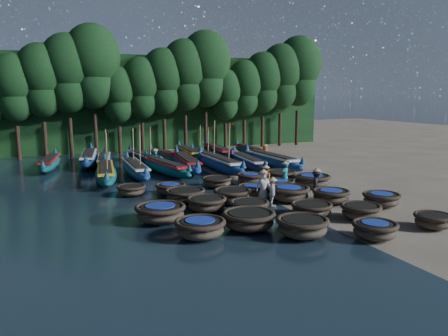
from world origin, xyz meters
name	(u,v)px	position (x,y,z in m)	size (l,w,h in m)	color
ground	(250,191)	(0.00, 0.00, 0.00)	(120.00, 120.00, 0.00)	gray
foliage_wall	(154,103)	(0.00, 23.50, 5.00)	(40.00, 3.00, 10.00)	black
coracle_2	(302,226)	(-1.94, -8.83, 0.49)	(2.66, 2.66, 0.85)	brown
coracle_3	(375,229)	(0.70, -10.28, 0.44)	(2.08, 2.08, 0.75)	brown
coracle_4	(433,220)	(4.19, -10.16, 0.40)	(1.92, 1.92, 0.69)	brown
coracle_5	(200,228)	(-6.00, -7.21, 0.47)	(2.39, 2.39, 0.81)	brown
coracle_6	(249,219)	(-3.58, -7.00, 0.48)	(2.73, 2.73, 0.85)	brown
coracle_7	(312,209)	(0.26, -6.30, 0.39)	(2.29, 2.29, 0.69)	brown
coracle_8	(361,211)	(2.17, -7.71, 0.43)	(2.11, 2.11, 0.75)	brown
coracle_9	(381,199)	(4.85, -6.20, 0.43)	(2.04, 2.04, 0.75)	brown
coracle_10	(160,212)	(-6.93, -4.27, 0.48)	(2.69, 2.69, 0.84)	brown
coracle_11	(207,203)	(-4.25, -3.42, 0.45)	(2.08, 2.08, 0.78)	brown
coracle_12	(250,207)	(-2.49, -4.88, 0.43)	(2.25, 2.25, 0.75)	brown
coracle_13	(289,193)	(0.88, -3.16, 0.49)	(2.82, 2.82, 0.84)	brown
coracle_14	(331,196)	(2.78, -4.53, 0.45)	(2.11, 2.11, 0.77)	brown
coracle_15	(185,195)	(-4.66, -1.18, 0.44)	(2.34, 2.34, 0.78)	brown
coracle_16	(232,195)	(-2.34, -2.45, 0.48)	(2.52, 2.52, 0.84)	brown
coracle_17	(253,190)	(-0.54, -1.44, 0.41)	(1.88, 1.88, 0.71)	brown
coracle_18	(277,185)	(1.50, -0.77, 0.43)	(2.53, 2.53, 0.74)	brown
coracle_19	(312,180)	(4.17, -0.65, 0.49)	(2.45, 2.45, 0.84)	brown
coracle_20	(131,190)	(-7.11, 1.71, 0.37)	(2.01, 2.01, 0.64)	brown
coracle_21	(171,189)	(-4.89, 0.96, 0.40)	(2.11, 2.11, 0.69)	brown
coracle_22	(217,182)	(-1.49, 1.86, 0.39)	(2.08, 2.08, 0.68)	brown
coracle_23	(250,178)	(1.05, 2.03, 0.41)	(2.27, 2.27, 0.70)	brown
coracle_24	(280,176)	(3.06, 1.46, 0.48)	(2.33, 2.33, 0.84)	brown
long_boat_2	(106,173)	(-7.81, 7.01, 0.56)	(2.51, 8.26, 3.54)	#0F4A59
long_boat_3	(135,169)	(-5.54, 7.90, 0.55)	(1.69, 8.23, 3.50)	navy
long_boat_4	(166,167)	(-3.28, 7.70, 0.55)	(2.62, 8.06, 1.43)	#0F4A59
long_boat_5	(186,163)	(-1.28, 8.87, 0.59)	(2.57, 8.80, 1.56)	navy
long_boat_6	(219,163)	(1.00, 7.40, 0.62)	(1.66, 9.21, 3.91)	navy
long_boat_7	(248,162)	(3.56, 7.53, 0.54)	(2.35, 8.05, 1.43)	#0F1A37
long_boat_8	(272,160)	(5.56, 7.13, 0.62)	(1.83, 9.21, 1.62)	navy
long_boat_9	(50,163)	(-11.27, 13.71, 0.51)	(2.50, 7.48, 1.33)	#0F4A59
long_boat_10	(89,158)	(-8.12, 14.59, 0.57)	(2.82, 8.43, 1.50)	navy
long_boat_11	(104,161)	(-7.08, 12.99, 0.50)	(2.50, 7.43, 1.32)	#0F1A37
long_boat_12	(144,158)	(-3.70, 13.11, 0.53)	(2.25, 7.76, 3.32)	#0F1A37
long_boat_13	(168,157)	(-1.55, 13.22, 0.51)	(2.59, 7.50, 1.34)	#0F4A59
long_boat_14	(188,153)	(0.72, 14.14, 0.56)	(2.08, 8.34, 1.47)	#0F4A59
long_boat_15	(203,156)	(1.48, 12.41, 0.51)	(1.81, 7.59, 3.23)	navy
long_boat_16	(218,152)	(3.63, 14.10, 0.59)	(2.34, 8.70, 1.54)	#0F1A37
long_boat_17	(249,151)	(7.06, 14.19, 0.50)	(1.86, 7.41, 1.31)	#0F4A59
fisherman_0	(263,185)	(-0.37, -2.42, 0.92)	(0.97, 0.78, 1.93)	silver
fisherman_1	(285,175)	(2.22, -0.52, 0.97)	(0.75, 0.63, 1.97)	#1A6B70
fisherman_2	(266,179)	(0.70, -0.74, 0.88)	(0.92, 1.00, 1.85)	#BA5418
fisherman_3	(316,183)	(2.84, -3.03, 0.88)	(0.99, 1.24, 1.87)	black
fisherman_4	(272,192)	(-0.65, -3.95, 0.86)	(0.75, 0.99, 1.77)	silver
fisherman_5	(155,158)	(-3.29, 10.81, 0.80)	(1.44, 0.54, 1.72)	#1A6B70
fisherman_6	(265,153)	(6.36, 9.70, 0.85)	(0.88, 0.72, 1.76)	#BA5418
tree_1	(14,87)	(-13.70, 20.00, 6.65)	(4.09, 4.09, 9.65)	black
tree_2	(41,79)	(-11.40, 20.00, 7.32)	(4.51, 4.51, 10.63)	black
tree_3	(67,72)	(-9.10, 20.00, 8.00)	(4.92, 4.92, 11.60)	black
tree_4	(92,65)	(-6.80, 20.00, 8.67)	(5.34, 5.34, 12.58)	black
tree_5	(118,94)	(-4.50, 20.00, 5.97)	(3.68, 3.68, 8.68)	black
tree_6	(141,87)	(-2.20, 20.00, 6.65)	(4.09, 4.09, 9.65)	black
tree_7	(163,81)	(0.10, 20.00, 7.32)	(4.51, 4.51, 10.63)	black
tree_8	(185,74)	(2.40, 20.00, 8.00)	(4.92, 4.92, 11.60)	black
tree_9	(205,68)	(4.70, 20.00, 8.67)	(5.34, 5.34, 12.58)	black
tree_10	(225,94)	(7.00, 20.00, 5.97)	(3.68, 3.68, 8.68)	black
tree_11	(244,88)	(9.30, 20.00, 6.65)	(4.09, 4.09, 9.65)	black
tree_12	(263,82)	(11.60, 20.00, 7.32)	(4.51, 4.51, 10.63)	black
tree_13	(281,76)	(13.90, 20.00, 8.00)	(4.92, 4.92, 11.60)	black
tree_14	(298,70)	(16.20, 20.00, 8.67)	(5.34, 5.34, 12.58)	black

